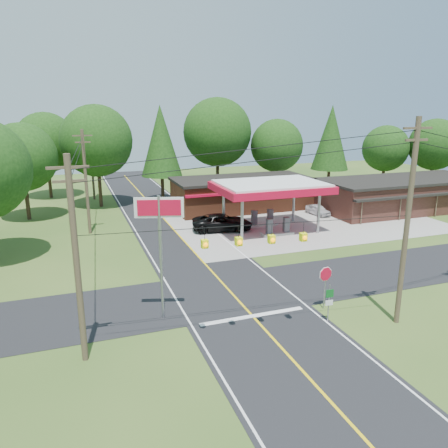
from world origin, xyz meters
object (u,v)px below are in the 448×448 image
object	(u,v)px
gas_canopy	(271,188)
octagonal_stop_sign	(326,277)
sedan_car	(318,210)
big_stop_sign	(160,228)
suv_car	(222,223)

from	to	relation	value
gas_canopy	octagonal_stop_sign	world-z (taller)	gas_canopy
sedan_car	big_stop_sign	bearing A→B (deg)	-145.84
gas_canopy	sedan_car	world-z (taller)	gas_canopy
big_stop_sign	octagonal_stop_sign	distance (m)	10.31
suv_car	big_stop_sign	size ratio (longest dim) A/B	0.82
gas_canopy	suv_car	bearing A→B (deg)	161.57
gas_canopy	suv_car	distance (m)	5.86
suv_car	sedan_car	xyz separation A→B (m)	(12.50, 2.50, -0.24)
big_stop_sign	suv_car	bearing A→B (deg)	60.08
gas_canopy	big_stop_sign	world-z (taller)	big_stop_sign
gas_canopy	big_stop_sign	size ratio (longest dim) A/B	1.45
suv_car	big_stop_sign	distance (m)	19.61
gas_canopy	octagonal_stop_sign	bearing A→B (deg)	-104.73
big_stop_sign	octagonal_stop_sign	xyz separation A→B (m)	(9.50, -2.10, -3.42)
gas_canopy	big_stop_sign	bearing A→B (deg)	-133.01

